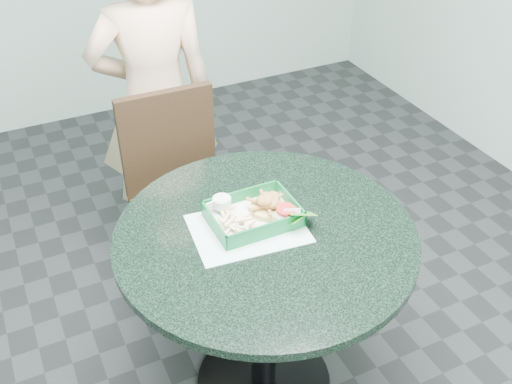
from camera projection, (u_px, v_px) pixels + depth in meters
name	position (u px, v px, depth m)	size (l,w,h in m)	color
floor	(264.00, 381.00, 2.37)	(4.00, 5.00, 0.02)	#303335
cafe_table	(265.00, 275.00, 2.03)	(0.98, 0.98, 0.75)	black
dining_chair	(179.00, 186.00, 2.54)	(0.41, 0.41, 0.93)	#4A3119
diner_person	(155.00, 100.00, 2.65)	(0.57, 0.37, 1.55)	#E0B48E
placemat	(248.00, 233.00, 1.94)	(0.36, 0.27, 0.00)	silver
food_basket	(253.00, 222.00, 1.97)	(0.28, 0.21, 0.06)	#095F27
crab_sandwich	(268.00, 208.00, 1.97)	(0.12, 0.12, 0.07)	tan
fries_pile	(233.00, 221.00, 1.94)	(0.11, 0.12, 0.04)	#F9DC9D
sauce_ramekin	(222.00, 206.00, 1.98)	(0.06, 0.06, 0.04)	silver
garnish_cup	(290.00, 219.00, 1.94)	(0.11, 0.11, 0.04)	white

